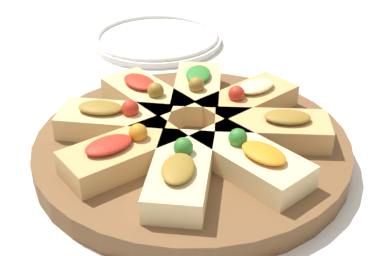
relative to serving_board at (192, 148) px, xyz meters
name	(u,v)px	position (x,y,z in m)	size (l,w,h in m)	color
ground_plane	(192,157)	(0.00, 0.00, -0.01)	(3.00, 3.00, 0.00)	silver
serving_board	(192,148)	(0.00, 0.00, 0.00)	(0.34, 0.34, 0.02)	brown
focaccia_slice_0	(115,121)	(-0.04, 0.07, 0.03)	(0.11, 0.13, 0.04)	#DBB775
focaccia_slice_1	(123,153)	(-0.08, 0.02, 0.03)	(0.13, 0.08, 0.04)	tan
focaccia_slice_2	(181,173)	(-0.07, -0.04, 0.03)	(0.13, 0.11, 0.04)	#E5C689
focaccia_slice_3	(251,160)	(-0.01, -0.09, 0.03)	(0.07, 0.13, 0.04)	#E5C689
focaccia_slice_4	(273,129)	(0.05, -0.07, 0.03)	(0.12, 0.13, 0.03)	tan
focaccia_slice_5	(247,102)	(0.09, -0.02, 0.03)	(0.13, 0.08, 0.04)	tan
focaccia_slice_6	(197,91)	(0.07, 0.05, 0.03)	(0.13, 0.11, 0.04)	#DBB775
focaccia_slice_7	(147,98)	(0.02, 0.08, 0.03)	(0.08, 0.13, 0.04)	#DBB775
plate_right	(157,39)	(0.23, 0.26, 0.00)	(0.21, 0.21, 0.02)	white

